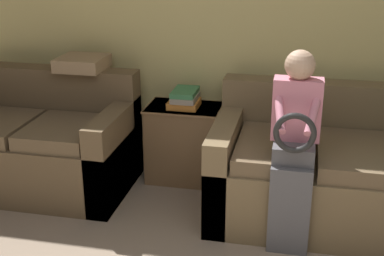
{
  "coord_description": "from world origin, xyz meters",
  "views": [
    {
      "loc": [
        0.26,
        -1.44,
        1.93
      ],
      "look_at": [
        -0.39,
        1.6,
        0.77
      ],
      "focal_mm": 50.0,
      "sensor_mm": 36.0,
      "label": 1
    }
  ],
  "objects_px": {
    "couch_side": "(40,146)",
    "book_stack": "(185,99)",
    "child_left_seated": "(294,142)",
    "throw_pillow": "(83,63)",
    "couch_main": "(352,174)",
    "side_shelf": "(184,142)"
  },
  "relations": [
    {
      "from": "book_stack",
      "to": "side_shelf",
      "type": "bearing_deg",
      "value": 149.83
    },
    {
      "from": "child_left_seated",
      "to": "book_stack",
      "type": "xyz_separation_m",
      "value": [
        -0.87,
        0.77,
        -0.01
      ]
    },
    {
      "from": "couch_main",
      "to": "child_left_seated",
      "type": "relative_size",
      "value": 1.54
    },
    {
      "from": "couch_side",
      "to": "child_left_seated",
      "type": "relative_size",
      "value": 1.15
    },
    {
      "from": "side_shelf",
      "to": "throw_pillow",
      "type": "distance_m",
      "value": 1.02
    },
    {
      "from": "side_shelf",
      "to": "book_stack",
      "type": "distance_m",
      "value": 0.37
    },
    {
      "from": "child_left_seated",
      "to": "throw_pillow",
      "type": "distance_m",
      "value": 1.85
    },
    {
      "from": "couch_main",
      "to": "child_left_seated",
      "type": "xyz_separation_m",
      "value": [
        -0.4,
        -0.41,
        0.37
      ]
    },
    {
      "from": "child_left_seated",
      "to": "side_shelf",
      "type": "bearing_deg",
      "value": 138.6
    },
    {
      "from": "couch_side",
      "to": "side_shelf",
      "type": "relative_size",
      "value": 2.32
    },
    {
      "from": "side_shelf",
      "to": "throw_pillow",
      "type": "height_order",
      "value": "throw_pillow"
    },
    {
      "from": "couch_side",
      "to": "couch_main",
      "type": "bearing_deg",
      "value": -0.42
    },
    {
      "from": "couch_main",
      "to": "side_shelf",
      "type": "bearing_deg",
      "value": 164.37
    },
    {
      "from": "couch_main",
      "to": "couch_side",
      "type": "height_order",
      "value": "couch_side"
    },
    {
      "from": "child_left_seated",
      "to": "side_shelf",
      "type": "xyz_separation_m",
      "value": [
        -0.88,
        0.77,
        -0.38
      ]
    },
    {
      "from": "couch_side",
      "to": "book_stack",
      "type": "relative_size",
      "value": 4.95
    },
    {
      "from": "throw_pillow",
      "to": "side_shelf",
      "type": "bearing_deg",
      "value": 2.92
    },
    {
      "from": "couch_main",
      "to": "child_left_seated",
      "type": "distance_m",
      "value": 0.69
    },
    {
      "from": "couch_side",
      "to": "throw_pillow",
      "type": "relative_size",
      "value": 3.98
    },
    {
      "from": "side_shelf",
      "to": "throw_pillow",
      "type": "xyz_separation_m",
      "value": [
        -0.81,
        -0.04,
        0.62
      ]
    },
    {
      "from": "couch_side",
      "to": "child_left_seated",
      "type": "bearing_deg",
      "value": -12.38
    },
    {
      "from": "child_left_seated",
      "to": "throw_pillow",
      "type": "relative_size",
      "value": 3.48
    }
  ]
}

